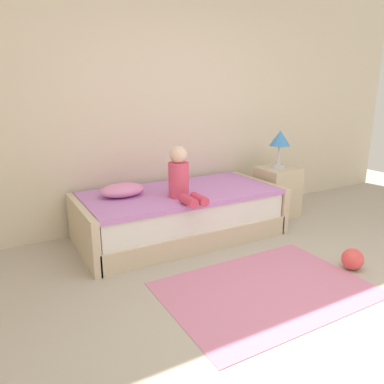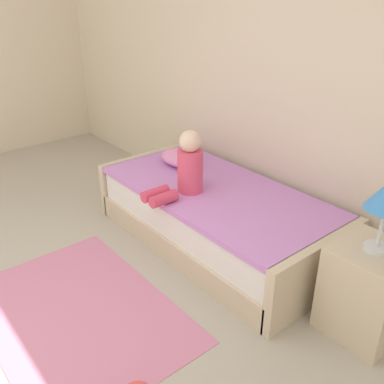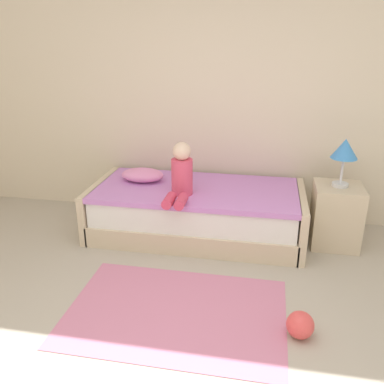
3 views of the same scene
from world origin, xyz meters
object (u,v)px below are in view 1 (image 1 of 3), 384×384
(child_figure, at_px, (181,177))
(pillow, at_px, (122,190))
(nightstand, at_px, (277,192))
(toy_ball, at_px, (353,259))
(bed, at_px, (180,214))
(table_lamp, at_px, (280,140))

(child_figure, relative_size, pillow, 1.16)
(pillow, bearing_deg, nightstand, -2.10)
(child_figure, distance_m, pillow, 0.60)
(child_figure, distance_m, toy_ball, 1.70)
(bed, xyz_separation_m, toy_ball, (0.96, -1.40, -0.15))
(table_lamp, relative_size, toy_ball, 2.40)
(nightstand, bearing_deg, bed, -178.77)
(bed, relative_size, pillow, 4.80)
(nightstand, distance_m, child_figure, 1.54)
(bed, distance_m, toy_ball, 1.70)
(child_figure, bearing_deg, table_lamp, 10.01)
(table_lamp, bearing_deg, nightstand, 0.00)
(pillow, xyz_separation_m, toy_ball, (1.54, -1.50, -0.47))
(bed, distance_m, pillow, 0.67)
(nightstand, height_order, pillow, pillow)
(bed, xyz_separation_m, pillow, (-0.59, 0.10, 0.32))
(bed, xyz_separation_m, child_figure, (-0.11, -0.23, 0.46))
(table_lamp, xyz_separation_m, pillow, (-1.94, 0.07, -0.37))
(bed, relative_size, toy_ball, 11.23)
(nightstand, distance_m, toy_ball, 1.49)
(pillow, distance_m, toy_ball, 2.20)
(pillow, bearing_deg, table_lamp, -2.10)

